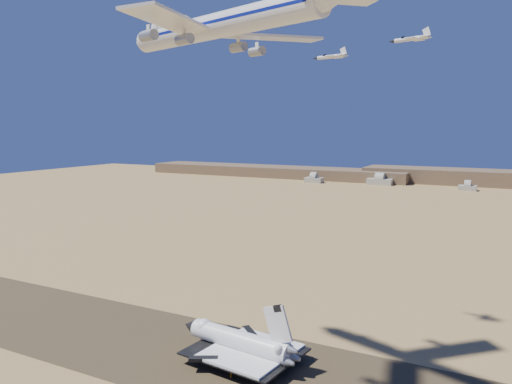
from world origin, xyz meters
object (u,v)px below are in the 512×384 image
at_px(crew_a, 231,375).
at_px(crew_c, 239,373).
at_px(chase_jet_d, 331,57).
at_px(carrier_747, 212,27).
at_px(crew_b, 252,377).
at_px(shuttle, 239,343).
at_px(chase_jet_e, 411,39).

xyz_separation_m(crew_a, crew_c, (1.36, 2.39, -0.07)).
relative_size(crew_c, chase_jet_d, 0.13).
relative_size(carrier_747, crew_a, 43.54).
height_order(crew_b, chase_jet_d, chase_jet_d).
height_order(shuttle, crew_c, shuttle).
distance_m(carrier_747, chase_jet_e, 78.61).
bearing_deg(crew_c, crew_a, 125.33).
relative_size(crew_a, crew_c, 1.08).
distance_m(crew_c, chase_jet_e, 124.77).
xyz_separation_m(shuttle, crew_c, (4.90, -8.54, -4.65)).
relative_size(shuttle, chase_jet_d, 3.12).
height_order(carrier_747, chase_jet_d, carrier_747).
height_order(crew_c, chase_jet_d, chase_jet_d).
relative_size(crew_a, crew_b, 1.01).
xyz_separation_m(carrier_747, chase_jet_d, (16.20, 49.33, -2.79)).
bearing_deg(crew_b, shuttle, 43.53).
bearing_deg(crew_b, carrier_747, 91.24).
bearing_deg(crew_b, chase_jet_d, -7.74).
bearing_deg(crew_a, chase_jet_d, -0.20).
height_order(carrier_747, crew_a, carrier_747).
distance_m(shuttle, carrier_747, 92.12).
relative_size(shuttle, chase_jet_e, 2.67).
bearing_deg(chase_jet_e, shuttle, -103.60).
height_order(shuttle, crew_a, shuttle).
distance_m(crew_a, chase_jet_e, 126.36).
xyz_separation_m(shuttle, crew_a, (3.54, -10.93, -4.58)).
xyz_separation_m(crew_b, crew_c, (-4.35, 0.44, -0.06)).
height_order(crew_a, crew_b, crew_a).
bearing_deg(crew_a, crew_c, -18.25).
bearing_deg(chase_jet_e, chase_jet_d, -121.79).
xyz_separation_m(shuttle, chase_jet_d, (13.84, 39.63, 88.79)).
height_order(chase_jet_d, chase_jet_e, chase_jet_e).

